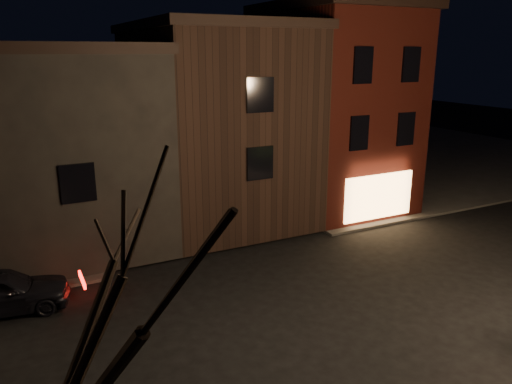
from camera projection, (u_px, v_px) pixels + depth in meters
ground at (295, 309)px, 16.44m from camera, size 120.00×120.00×0.00m
sidewalk_far_right at (375, 151)px, 42.30m from camera, size 30.00×30.00×0.12m
corner_building at (333, 106)px, 26.59m from camera, size 6.50×8.50×10.50m
row_building_a at (213, 122)px, 24.80m from camera, size 7.30×10.30×9.40m
row_building_b at (60, 143)px, 21.77m from camera, size 7.80×10.30×8.40m
bare_tree_left at (13, 312)px, 5.47m from camera, size 5.60×5.60×7.50m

